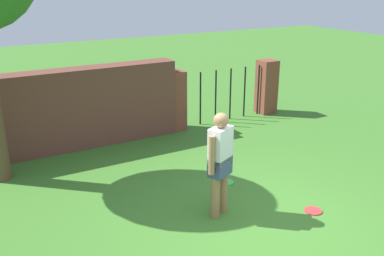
# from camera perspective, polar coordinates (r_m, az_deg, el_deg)

# --- Properties ---
(ground_plane) EXTENTS (40.00, 40.00, 0.00)m
(ground_plane) POSITION_cam_1_polar(r_m,az_deg,el_deg) (6.62, 8.90, -12.17)
(ground_plane) COLOR #3D7528
(brick_wall) EXTENTS (4.44, 0.50, 1.68)m
(brick_wall) POSITION_cam_1_polar(r_m,az_deg,el_deg) (9.29, -15.17, 2.42)
(brick_wall) COLOR brown
(brick_wall) RESTS_ON ground
(person) EXTENTS (0.50, 0.35, 1.62)m
(person) POSITION_cam_1_polar(r_m,az_deg,el_deg) (6.36, 3.72, -4.24)
(person) COLOR #9E704C
(person) RESTS_ON ground
(fence_gate) EXTENTS (3.16, 0.44, 1.40)m
(fence_gate) POSITION_cam_1_polar(r_m,az_deg,el_deg) (10.78, 4.12, 4.58)
(fence_gate) COLOR brown
(fence_gate) RESTS_ON ground
(frisbee_green) EXTENTS (0.27, 0.27, 0.02)m
(frisbee_green) POSITION_cam_1_polar(r_m,az_deg,el_deg) (7.71, 4.52, -7.10)
(frisbee_green) COLOR green
(frisbee_green) RESTS_ON ground
(frisbee_red) EXTENTS (0.27, 0.27, 0.02)m
(frisbee_red) POSITION_cam_1_polar(r_m,az_deg,el_deg) (7.07, 15.66, -10.46)
(frisbee_red) COLOR red
(frisbee_red) RESTS_ON ground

